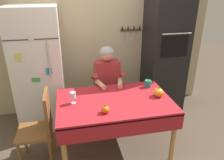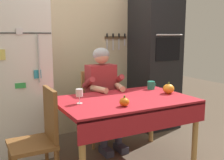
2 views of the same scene
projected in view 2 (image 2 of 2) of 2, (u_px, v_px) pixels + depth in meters
The scene contains 11 objects.
back_wall_assembly at pixel (84, 42), 3.87m from camera, with size 3.70×0.13×2.60m.
refrigerator at pixel (16, 79), 3.13m from camera, with size 0.68×0.71×1.80m.
wall_oven at pixel (155, 58), 4.07m from camera, with size 0.60×0.64×2.10m.
dining_table at pixel (126, 107), 2.84m from camera, with size 1.40×0.90×0.74m.
chair_behind_person at pixel (97, 103), 3.57m from camera, with size 0.40×0.40×0.93m.
seated_person at pixel (103, 89), 3.37m from camera, with size 0.47×0.55×1.25m.
chair_left_side at pixel (40, 135), 2.45m from camera, with size 0.40×0.40×0.93m.
coffee_mug at pixel (151, 85), 3.32m from camera, with size 0.12×0.09×0.10m.
wine_glass at pixel (79, 93), 2.62m from camera, with size 0.07×0.07×0.15m.
pumpkin_large at pixel (169, 89), 3.08m from camera, with size 0.13×0.13×0.13m.
pumpkin_medium at pixel (124, 102), 2.54m from camera, with size 0.09×0.09×0.10m.
Camera 2 is at (-1.42, -2.29, 1.41)m, focal length 43.44 mm.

